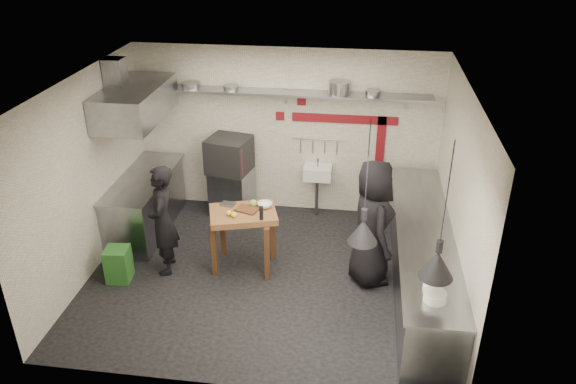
# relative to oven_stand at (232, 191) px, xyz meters

# --- Properties ---
(floor) EXTENTS (5.00, 5.00, 0.00)m
(floor) POSITION_rel_oven_stand_xyz_m (0.89, -1.78, -0.40)
(floor) COLOR black
(floor) RESTS_ON ground
(ceiling) EXTENTS (5.00, 5.00, 0.00)m
(ceiling) POSITION_rel_oven_stand_xyz_m (0.89, -1.78, 2.40)
(ceiling) COLOR beige
(ceiling) RESTS_ON floor
(wall_back) EXTENTS (5.00, 0.04, 2.80)m
(wall_back) POSITION_rel_oven_stand_xyz_m (0.89, 0.32, 1.00)
(wall_back) COLOR silver
(wall_back) RESTS_ON floor
(wall_front) EXTENTS (5.00, 0.04, 2.80)m
(wall_front) POSITION_rel_oven_stand_xyz_m (0.89, -3.88, 1.00)
(wall_front) COLOR silver
(wall_front) RESTS_ON floor
(wall_left) EXTENTS (0.04, 4.20, 2.80)m
(wall_left) POSITION_rel_oven_stand_xyz_m (-1.61, -1.78, 1.00)
(wall_left) COLOR silver
(wall_left) RESTS_ON floor
(wall_right) EXTENTS (0.04, 4.20, 2.80)m
(wall_right) POSITION_rel_oven_stand_xyz_m (3.39, -1.78, 1.00)
(wall_right) COLOR silver
(wall_right) RESTS_ON floor
(red_band_horiz) EXTENTS (1.70, 0.02, 0.14)m
(red_band_horiz) POSITION_rel_oven_stand_xyz_m (1.84, 0.30, 1.28)
(red_band_horiz) COLOR maroon
(red_band_horiz) RESTS_ON wall_back
(red_band_vert) EXTENTS (0.14, 0.02, 1.10)m
(red_band_vert) POSITION_rel_oven_stand_xyz_m (2.44, 0.30, 0.80)
(red_band_vert) COLOR maroon
(red_band_vert) RESTS_ON wall_back
(red_tile_a) EXTENTS (0.14, 0.02, 0.14)m
(red_tile_a) POSITION_rel_oven_stand_xyz_m (1.14, 0.30, 1.55)
(red_tile_a) COLOR maroon
(red_tile_a) RESTS_ON wall_back
(red_tile_b) EXTENTS (0.14, 0.02, 0.14)m
(red_tile_b) POSITION_rel_oven_stand_xyz_m (0.79, 0.30, 1.28)
(red_tile_b) COLOR maroon
(red_tile_b) RESTS_ON wall_back
(back_shelf) EXTENTS (4.60, 0.34, 0.04)m
(back_shelf) POSITION_rel_oven_stand_xyz_m (0.89, 0.14, 1.72)
(back_shelf) COLOR gray
(back_shelf) RESTS_ON wall_back
(shelf_bracket_left) EXTENTS (0.04, 0.06, 0.24)m
(shelf_bracket_left) POSITION_rel_oven_stand_xyz_m (-1.01, 0.29, 1.62)
(shelf_bracket_left) COLOR gray
(shelf_bracket_left) RESTS_ON wall_back
(shelf_bracket_mid) EXTENTS (0.04, 0.06, 0.24)m
(shelf_bracket_mid) POSITION_rel_oven_stand_xyz_m (0.89, 0.29, 1.62)
(shelf_bracket_mid) COLOR gray
(shelf_bracket_mid) RESTS_ON wall_back
(shelf_bracket_right) EXTENTS (0.04, 0.06, 0.24)m
(shelf_bracket_right) POSITION_rel_oven_stand_xyz_m (2.79, 0.29, 1.62)
(shelf_bracket_right) COLOR gray
(shelf_bracket_right) RESTS_ON wall_back
(pan_far_left) EXTENTS (0.33, 0.33, 0.09)m
(pan_far_left) POSITION_rel_oven_stand_xyz_m (-0.62, 0.14, 1.79)
(pan_far_left) COLOR gray
(pan_far_left) RESTS_ON back_shelf
(pan_mid_left) EXTENTS (0.32, 0.32, 0.07)m
(pan_mid_left) POSITION_rel_oven_stand_xyz_m (0.03, 0.14, 1.78)
(pan_mid_left) COLOR gray
(pan_mid_left) RESTS_ON back_shelf
(stock_pot) EXTENTS (0.38, 0.38, 0.20)m
(stock_pot) POSITION_rel_oven_stand_xyz_m (1.74, 0.14, 1.84)
(stock_pot) COLOR gray
(stock_pot) RESTS_ON back_shelf
(pan_right) EXTENTS (0.28, 0.28, 0.08)m
(pan_right) POSITION_rel_oven_stand_xyz_m (2.26, 0.14, 1.78)
(pan_right) COLOR gray
(pan_right) RESTS_ON back_shelf
(oven_stand) EXTENTS (0.75, 0.70, 0.80)m
(oven_stand) POSITION_rel_oven_stand_xyz_m (0.00, 0.00, 0.00)
(oven_stand) COLOR gray
(oven_stand) RESTS_ON floor
(combi_oven) EXTENTS (0.77, 0.73, 0.58)m
(combi_oven) POSITION_rel_oven_stand_xyz_m (-0.01, -0.04, 0.69)
(combi_oven) COLOR black
(combi_oven) RESTS_ON oven_stand
(oven_door) EXTENTS (0.54, 0.14, 0.46)m
(oven_door) POSITION_rel_oven_stand_xyz_m (0.00, -0.27, 0.69)
(oven_door) COLOR maroon
(oven_door) RESTS_ON combi_oven
(oven_glass) EXTENTS (0.39, 0.10, 0.34)m
(oven_glass) POSITION_rel_oven_stand_xyz_m (-0.05, -0.30, 0.69)
(oven_glass) COLOR black
(oven_glass) RESTS_ON oven_door
(hand_sink) EXTENTS (0.46, 0.34, 0.22)m
(hand_sink) POSITION_rel_oven_stand_xyz_m (1.44, 0.14, 0.38)
(hand_sink) COLOR silver
(hand_sink) RESTS_ON wall_back
(sink_tap) EXTENTS (0.03, 0.03, 0.14)m
(sink_tap) POSITION_rel_oven_stand_xyz_m (1.44, 0.14, 0.56)
(sink_tap) COLOR gray
(sink_tap) RESTS_ON hand_sink
(sink_drain) EXTENTS (0.06, 0.06, 0.66)m
(sink_drain) POSITION_rel_oven_stand_xyz_m (1.44, 0.10, -0.06)
(sink_drain) COLOR gray
(sink_drain) RESTS_ON floor
(utensil_rail) EXTENTS (0.90, 0.02, 0.02)m
(utensil_rail) POSITION_rel_oven_stand_xyz_m (1.44, 0.28, 0.92)
(utensil_rail) COLOR gray
(utensil_rail) RESTS_ON wall_back
(counter_right) EXTENTS (0.70, 3.80, 0.90)m
(counter_right) POSITION_rel_oven_stand_xyz_m (3.04, -1.78, 0.05)
(counter_right) COLOR gray
(counter_right) RESTS_ON floor
(counter_right_top) EXTENTS (0.76, 3.90, 0.03)m
(counter_right_top) POSITION_rel_oven_stand_xyz_m (3.04, -1.78, 0.52)
(counter_right_top) COLOR gray
(counter_right_top) RESTS_ON counter_right
(plate_stack) EXTENTS (0.29, 0.29, 0.11)m
(plate_stack) POSITION_rel_oven_stand_xyz_m (3.01, -3.27, 0.59)
(plate_stack) COLOR silver
(plate_stack) RESTS_ON counter_right_top
(small_bowl_right) EXTENTS (0.24, 0.24, 0.05)m
(small_bowl_right) POSITION_rel_oven_stand_xyz_m (2.99, -3.06, 0.56)
(small_bowl_right) COLOR silver
(small_bowl_right) RESTS_ON counter_right_top
(counter_left) EXTENTS (0.70, 1.90, 0.90)m
(counter_left) POSITION_rel_oven_stand_xyz_m (-1.26, -0.73, 0.05)
(counter_left) COLOR gray
(counter_left) RESTS_ON floor
(counter_left_top) EXTENTS (0.76, 2.00, 0.03)m
(counter_left_top) POSITION_rel_oven_stand_xyz_m (-1.26, -0.73, 0.52)
(counter_left_top) COLOR gray
(counter_left_top) RESTS_ON counter_left
(extractor_hood) EXTENTS (0.78, 1.60, 0.50)m
(extractor_hood) POSITION_rel_oven_stand_xyz_m (-1.21, -0.73, 1.75)
(extractor_hood) COLOR gray
(extractor_hood) RESTS_ON ceiling
(hood_duct) EXTENTS (0.28, 0.28, 0.50)m
(hood_duct) POSITION_rel_oven_stand_xyz_m (-1.46, -0.73, 2.15)
(hood_duct) COLOR gray
(hood_duct) RESTS_ON ceiling
(green_bin) EXTENTS (0.35, 0.35, 0.50)m
(green_bin) POSITION_rel_oven_stand_xyz_m (-1.15, -2.14, -0.15)
(green_bin) COLOR #276223
(green_bin) RESTS_ON floor
(prep_table) EXTENTS (1.07, 0.88, 0.92)m
(prep_table) POSITION_rel_oven_stand_xyz_m (0.54, -1.59, 0.06)
(prep_table) COLOR brown
(prep_table) RESTS_ON floor
(cutting_board) EXTENTS (0.36, 0.30, 0.02)m
(cutting_board) POSITION_rel_oven_stand_xyz_m (0.59, -1.54, 0.53)
(cutting_board) COLOR #4E2D19
(cutting_board) RESTS_ON prep_table
(pepper_mill) EXTENTS (0.06, 0.06, 0.20)m
(pepper_mill) POSITION_rel_oven_stand_xyz_m (0.84, -1.77, 0.62)
(pepper_mill) COLOR black
(pepper_mill) RESTS_ON prep_table
(lemon_a) EXTENTS (0.08, 0.08, 0.07)m
(lemon_a) POSITION_rel_oven_stand_xyz_m (0.37, -1.73, 0.56)
(lemon_a) COLOR gold
(lemon_a) RESTS_ON prep_table
(lemon_b) EXTENTS (0.10, 0.10, 0.08)m
(lemon_b) POSITION_rel_oven_stand_xyz_m (0.45, -1.76, 0.56)
(lemon_b) COLOR gold
(lemon_b) RESTS_ON prep_table
(veg_ball) EXTENTS (0.14, 0.14, 0.11)m
(veg_ball) POSITION_rel_oven_stand_xyz_m (0.66, -1.42, 0.57)
(veg_ball) COLOR olive
(veg_ball) RESTS_ON prep_table
(steel_tray) EXTENTS (0.22, 0.17, 0.03)m
(steel_tray) POSITION_rel_oven_stand_xyz_m (0.29, -1.43, 0.54)
(steel_tray) COLOR gray
(steel_tray) RESTS_ON prep_table
(bowl) EXTENTS (0.23, 0.23, 0.07)m
(bowl) POSITION_rel_oven_stand_xyz_m (0.82, -1.42, 0.55)
(bowl) COLOR silver
(bowl) RESTS_ON prep_table
(heat_lamp_near) EXTENTS (0.39, 0.39, 1.47)m
(heat_lamp_near) POSITION_rel_oven_stand_xyz_m (2.20, -2.82, 1.67)
(heat_lamp_near) COLOR black
(heat_lamp_near) RESTS_ON ceiling
(heat_lamp_far) EXTENTS (0.40, 0.40, 1.55)m
(heat_lamp_far) POSITION_rel_oven_stand_xyz_m (2.98, -3.28, 1.62)
(heat_lamp_far) COLOR black
(heat_lamp_far) RESTS_ON ceiling
(chef_left) EXTENTS (0.50, 0.66, 1.63)m
(chef_left) POSITION_rel_oven_stand_xyz_m (-0.56, -1.81, 0.42)
(chef_left) COLOR black
(chef_left) RESTS_ON floor
(chef_right) EXTENTS (0.83, 1.03, 1.82)m
(chef_right) POSITION_rel_oven_stand_xyz_m (2.34, -1.65, 0.51)
(chef_right) COLOR black
(chef_right) RESTS_ON floor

